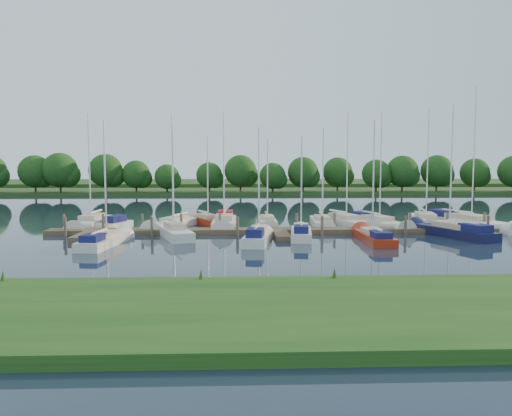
{
  "coord_description": "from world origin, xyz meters",
  "views": [
    {
      "loc": [
        -3.6,
        -35.19,
        6.02
      ],
      "look_at": [
        -1.99,
        8.0,
        2.2
      ],
      "focal_mm": 35.0,
      "sensor_mm": 36.0,
      "label": 1
    }
  ],
  "objects_px": {
    "sailboat_n_5": "(267,223)",
    "sailboat_s_2": "(258,238)",
    "sailboat_n_0": "(92,224)",
    "dock": "(279,232)",
    "motorboat": "(115,225)"
  },
  "relations": [
    {
      "from": "dock",
      "to": "sailboat_n_5",
      "type": "relative_size",
      "value": 4.55
    },
    {
      "from": "motorboat",
      "to": "dock",
      "type": "bearing_deg",
      "value": -174.69
    },
    {
      "from": "sailboat_s_2",
      "to": "sailboat_n_0",
      "type": "bearing_deg",
      "value": 156.37
    },
    {
      "from": "motorboat",
      "to": "sailboat_s_2",
      "type": "height_order",
      "value": "sailboat_s_2"
    },
    {
      "from": "dock",
      "to": "sailboat_n_0",
      "type": "relative_size",
      "value": 3.56
    },
    {
      "from": "sailboat_n_5",
      "to": "sailboat_n_0",
      "type": "bearing_deg",
      "value": 1.55
    },
    {
      "from": "sailboat_n_5",
      "to": "sailboat_s_2",
      "type": "relative_size",
      "value": 0.95
    },
    {
      "from": "sailboat_n_0",
      "to": "sailboat_s_2",
      "type": "bearing_deg",
      "value": 150.74
    },
    {
      "from": "dock",
      "to": "sailboat_n_5",
      "type": "bearing_deg",
      "value": 96.34
    },
    {
      "from": "sailboat_n_5",
      "to": "dock",
      "type": "bearing_deg",
      "value": 95.29
    },
    {
      "from": "sailboat_n_0",
      "to": "sailboat_s_2",
      "type": "xyz_separation_m",
      "value": [
        15.47,
        -10.02,
        0.06
      ]
    },
    {
      "from": "sailboat_s_2",
      "to": "dock",
      "type": "bearing_deg",
      "value": 75.88
    },
    {
      "from": "sailboat_n_5",
      "to": "sailboat_s_2",
      "type": "bearing_deg",
      "value": 81.84
    },
    {
      "from": "sailboat_n_5",
      "to": "sailboat_s_2",
      "type": "distance_m",
      "value": 10.87
    },
    {
      "from": "motorboat",
      "to": "sailboat_s_2",
      "type": "bearing_deg",
      "value": 166.81
    }
  ]
}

